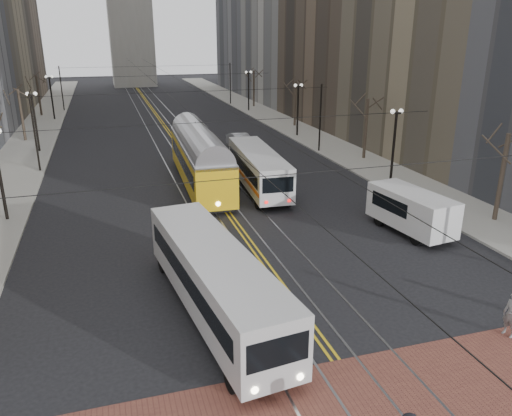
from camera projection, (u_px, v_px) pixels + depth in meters
ground at (325, 345)px, 19.03m from camera, size 260.00×260.00×0.00m
sidewalk_left at (34, 139)px, 55.50m from camera, size 5.00×140.00×0.15m
sidewalk_right at (287, 125)px, 63.71m from camera, size 5.00×140.00×0.15m
streetcar_rails at (169, 132)px, 59.63m from camera, size 4.80×130.00×0.02m
centre_lines at (169, 132)px, 59.62m from camera, size 0.42×130.00×0.01m
lamp_posts at (191, 134)px, 44.03m from camera, size 27.60×57.20×5.60m
street_trees at (180, 122)px, 49.90m from camera, size 31.68×53.28×5.60m
trolley_wires at (180, 113)px, 49.20m from camera, size 25.96×120.00×6.60m
transit_bus at (215, 282)px, 20.65m from camera, size 3.89×12.16×2.99m
streetcar at (200, 163)px, 38.43m from camera, size 3.32×15.03×3.52m
rear_bus at (258, 170)px, 37.50m from camera, size 3.19×11.35×2.92m
cargo_van at (411, 213)px, 29.32m from camera, size 2.94×5.92×2.51m
sedan_grey at (257, 148)px, 47.90m from camera, size 2.49×4.84×1.57m
sedan_silver at (241, 141)px, 50.70m from camera, size 2.10×4.84×1.55m
pedestrian_b at (512, 314)px, 19.33m from camera, size 0.60×0.77×1.87m
pedestrian_d at (240, 365)px, 16.33m from camera, size 1.21×1.44×1.93m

